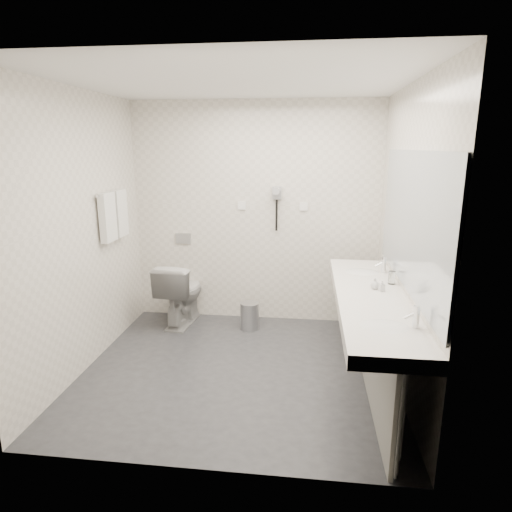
# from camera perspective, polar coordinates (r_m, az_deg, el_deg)

# --- Properties ---
(floor) EXTENTS (2.80, 2.80, 0.00)m
(floor) POSITION_cam_1_polar(r_m,az_deg,el_deg) (4.18, -2.36, -14.56)
(floor) COLOR #2E2F34
(floor) RESTS_ON ground
(ceiling) EXTENTS (2.80, 2.80, 0.00)m
(ceiling) POSITION_cam_1_polar(r_m,az_deg,el_deg) (3.70, -2.78, 21.80)
(ceiling) COLOR white
(ceiling) RESTS_ON wall_back
(wall_back) EXTENTS (2.80, 0.00, 2.80)m
(wall_back) POSITION_cam_1_polar(r_m,az_deg,el_deg) (5.01, -0.14, 5.45)
(wall_back) COLOR silver
(wall_back) RESTS_ON floor
(wall_front) EXTENTS (2.80, 0.00, 2.80)m
(wall_front) POSITION_cam_1_polar(r_m,az_deg,el_deg) (2.51, -7.38, -3.47)
(wall_front) COLOR silver
(wall_front) RESTS_ON floor
(wall_left) EXTENTS (0.00, 2.60, 2.60)m
(wall_left) POSITION_cam_1_polar(r_m,az_deg,el_deg) (4.20, -21.77, 2.76)
(wall_left) COLOR silver
(wall_left) RESTS_ON floor
(wall_right) EXTENTS (0.00, 2.60, 2.60)m
(wall_right) POSITION_cam_1_polar(r_m,az_deg,el_deg) (3.78, 18.89, 1.84)
(wall_right) COLOR silver
(wall_right) RESTS_ON floor
(vanity_counter) EXTENTS (0.55, 2.20, 0.10)m
(vanity_counter) POSITION_cam_1_polar(r_m,az_deg,el_deg) (3.66, 14.73, -5.57)
(vanity_counter) COLOR white
(vanity_counter) RESTS_ON floor
(vanity_panel) EXTENTS (0.03, 2.15, 0.75)m
(vanity_panel) POSITION_cam_1_polar(r_m,az_deg,el_deg) (3.82, 14.70, -11.59)
(vanity_panel) COLOR gray
(vanity_panel) RESTS_ON floor
(vanity_post_near) EXTENTS (0.06, 0.06, 0.75)m
(vanity_post_near) POSITION_cam_1_polar(r_m,az_deg,el_deg) (2.94, 18.12, -20.32)
(vanity_post_near) COLOR silver
(vanity_post_near) RESTS_ON floor
(vanity_post_far) EXTENTS (0.06, 0.06, 0.75)m
(vanity_post_far) POSITION_cam_1_polar(r_m,az_deg,el_deg) (4.78, 13.44, -6.22)
(vanity_post_far) COLOR silver
(vanity_post_far) RESTS_ON floor
(mirror) EXTENTS (0.02, 2.20, 1.05)m
(mirror) POSITION_cam_1_polar(r_m,az_deg,el_deg) (3.55, 19.55, 4.32)
(mirror) COLOR #B2BCC6
(mirror) RESTS_ON wall_right
(basin_near) EXTENTS (0.40, 0.31, 0.05)m
(basin_near) POSITION_cam_1_polar(r_m,az_deg,el_deg) (3.05, 16.37, -9.03)
(basin_near) COLOR white
(basin_near) RESTS_ON vanity_counter
(basin_far) EXTENTS (0.40, 0.31, 0.05)m
(basin_far) POSITION_cam_1_polar(r_m,az_deg,el_deg) (4.26, 13.63, -2.21)
(basin_far) COLOR white
(basin_far) RESTS_ON vanity_counter
(faucet_near) EXTENTS (0.04, 0.04, 0.15)m
(faucet_near) POSITION_cam_1_polar(r_m,az_deg,el_deg) (3.06, 20.12, -7.46)
(faucet_near) COLOR silver
(faucet_near) RESTS_ON vanity_counter
(faucet_far) EXTENTS (0.04, 0.04, 0.15)m
(faucet_far) POSITION_cam_1_polar(r_m,az_deg,el_deg) (4.27, 16.29, -1.11)
(faucet_far) COLOR silver
(faucet_far) RESTS_ON vanity_counter
(soap_bottle_a) EXTENTS (0.05, 0.05, 0.09)m
(soap_bottle_a) POSITION_cam_1_polar(r_m,az_deg,el_deg) (3.73, 16.08, -3.74)
(soap_bottle_a) COLOR white
(soap_bottle_a) RESTS_ON vanity_counter
(soap_bottle_b) EXTENTS (0.10, 0.10, 0.09)m
(soap_bottle_b) POSITION_cam_1_polar(r_m,az_deg,el_deg) (3.77, 15.22, -3.48)
(soap_bottle_b) COLOR white
(soap_bottle_b) RESTS_ON vanity_counter
(glass_left) EXTENTS (0.08, 0.08, 0.11)m
(glass_left) POSITION_cam_1_polar(r_m,az_deg,el_deg) (3.94, 17.28, -2.71)
(glass_left) COLOR silver
(glass_left) RESTS_ON vanity_counter
(toilet) EXTENTS (0.48, 0.76, 0.73)m
(toilet) POSITION_cam_1_polar(r_m,az_deg,el_deg) (5.12, -9.73, -4.73)
(toilet) COLOR white
(toilet) RESTS_ON floor
(flush_plate) EXTENTS (0.18, 0.02, 0.12)m
(flush_plate) POSITION_cam_1_polar(r_m,az_deg,el_deg) (5.22, -9.46, 2.26)
(flush_plate) COLOR #B2B5BA
(flush_plate) RESTS_ON wall_back
(pedal_bin) EXTENTS (0.23, 0.23, 0.29)m
(pedal_bin) POSITION_cam_1_polar(r_m,az_deg,el_deg) (4.96, -0.84, -7.87)
(pedal_bin) COLOR #B2B5BA
(pedal_bin) RESTS_ON floor
(bin_lid) EXTENTS (0.21, 0.21, 0.02)m
(bin_lid) POSITION_cam_1_polar(r_m,az_deg,el_deg) (4.91, -0.84, -6.20)
(bin_lid) COLOR #B2B5BA
(bin_lid) RESTS_ON pedal_bin
(towel_rail) EXTENTS (0.02, 0.62, 0.02)m
(towel_rail) POSITION_cam_1_polar(r_m,az_deg,el_deg) (4.62, -18.34, 7.77)
(towel_rail) COLOR silver
(towel_rail) RESTS_ON wall_left
(towel_near) EXTENTS (0.07, 0.24, 0.48)m
(towel_near) POSITION_cam_1_polar(r_m,az_deg,el_deg) (4.52, -18.75, 4.79)
(towel_near) COLOR white
(towel_near) RESTS_ON towel_rail
(towel_far) EXTENTS (0.07, 0.24, 0.48)m
(towel_far) POSITION_cam_1_polar(r_m,az_deg,el_deg) (4.77, -17.32, 5.35)
(towel_far) COLOR white
(towel_far) RESTS_ON towel_rail
(dryer_cradle) EXTENTS (0.10, 0.04, 0.14)m
(dryer_cradle) POSITION_cam_1_polar(r_m,az_deg,el_deg) (4.93, 2.74, 8.22)
(dryer_cradle) COLOR #9C9DA1
(dryer_cradle) RESTS_ON wall_back
(dryer_barrel) EXTENTS (0.08, 0.14, 0.08)m
(dryer_barrel) POSITION_cam_1_polar(r_m,az_deg,el_deg) (4.85, 2.68, 8.49)
(dryer_barrel) COLOR #9C9DA1
(dryer_barrel) RESTS_ON dryer_cradle
(dryer_cord) EXTENTS (0.02, 0.02, 0.35)m
(dryer_cord) POSITION_cam_1_polar(r_m,az_deg,el_deg) (4.94, 2.69, 5.32)
(dryer_cord) COLOR black
(dryer_cord) RESTS_ON dryer_cradle
(switch_plate_a) EXTENTS (0.09, 0.02, 0.09)m
(switch_plate_a) POSITION_cam_1_polar(r_m,az_deg,el_deg) (5.01, -1.87, 6.59)
(switch_plate_a) COLOR white
(switch_plate_a) RESTS_ON wall_back
(switch_plate_b) EXTENTS (0.09, 0.02, 0.09)m
(switch_plate_b) POSITION_cam_1_polar(r_m,az_deg,el_deg) (4.95, 6.22, 6.43)
(switch_plate_b) COLOR white
(switch_plate_b) RESTS_ON wall_back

